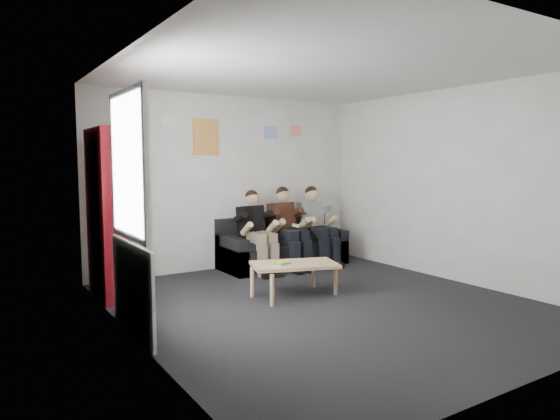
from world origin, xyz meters
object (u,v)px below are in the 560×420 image
object	(u,v)px
sofa	(282,249)
person_middle	(289,228)
person_left	(257,232)
person_right	(318,226)
bookshelf	(108,214)
coffee_table	(294,267)

from	to	relation	value
sofa	person_middle	xyz separation A→B (m)	(0.00, -0.19, 0.35)
person_middle	sofa	bearing A→B (deg)	82.71
person_left	person_middle	size ratio (longest dim) A/B	0.97
person_left	person_right	distance (m)	1.13
person_left	bookshelf	bearing A→B (deg)	-178.06
sofa	person_middle	size ratio (longest dim) A/B	1.58
person_right	bookshelf	bearing A→B (deg)	-169.15
coffee_table	person_middle	distance (m)	1.67
sofa	person_left	size ratio (longest dim) A/B	1.63
bookshelf	coffee_table	distance (m)	2.39
bookshelf	person_right	bearing A→B (deg)	4.17
person_left	person_right	bearing A→B (deg)	-3.64
sofa	person_middle	bearing A→B (deg)	-90.00
sofa	bookshelf	size ratio (longest dim) A/B	0.97
sofa	bookshelf	distance (m)	2.93
coffee_table	person_right	distance (m)	2.02
bookshelf	sofa	bearing A→B (deg)	8.78
person_left	person_right	xyz separation A→B (m)	(1.13, -0.00, 0.01)
person_middle	coffee_table	bearing A→B (deg)	-128.25
person_left	person_right	world-z (taller)	person_right
bookshelf	person_left	xyz separation A→B (m)	(2.23, 0.21, -0.42)
person_left	sofa	bearing A→B (deg)	15.05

